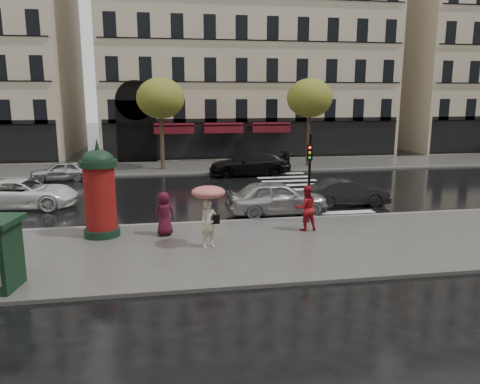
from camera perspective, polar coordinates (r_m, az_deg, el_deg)
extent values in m
plane|color=black|center=(17.26, -2.24, -6.60)|extent=(160.00, 160.00, 0.00)
cube|color=#474744|center=(16.77, -2.02, -6.93)|extent=(90.00, 7.00, 0.12)
cube|color=#474744|center=(35.72, -6.17, 3.04)|extent=(90.00, 6.00, 0.12)
cube|color=slate|center=(20.09, -3.35, -3.74)|extent=(90.00, 0.25, 0.14)
cube|color=slate|center=(32.76, -5.85, 2.28)|extent=(90.00, 0.25, 0.14)
cube|color=silver|center=(27.62, 7.59, 0.32)|extent=(3.60, 11.75, 0.01)
cube|color=#B7A88C|center=(47.17, 0.32, 17.32)|extent=(26.00, 14.00, 20.00)
cylinder|color=#38281C|center=(34.37, -9.52, 6.88)|extent=(0.28, 0.28, 5.20)
ellipsoid|color=#4C591C|center=(34.25, -9.67, 11.21)|extent=(3.40, 3.40, 2.89)
cylinder|color=#38281C|center=(36.10, 8.36, 7.14)|extent=(0.28, 0.28, 5.20)
ellipsoid|color=#4C591C|center=(35.99, 8.48, 11.27)|extent=(3.40, 3.40, 2.89)
imported|color=beige|center=(16.55, -3.82, -3.89)|extent=(0.74, 0.63, 1.71)
cylinder|color=black|center=(16.40, -3.85, -1.97)|extent=(0.02, 0.02, 1.09)
ellipsoid|color=#B72257|center=(16.27, -3.88, -0.01)|extent=(1.19, 1.19, 0.42)
cone|color=black|center=(16.23, -3.89, 0.82)|extent=(0.04, 0.04, 0.09)
cube|color=black|center=(16.46, -2.94, -3.34)|extent=(0.25, 0.11, 0.32)
imported|color=#A9141D|center=(18.77, 8.05, -1.93)|extent=(0.91, 0.73, 1.81)
imported|color=#460E20|center=(18.15, -9.22, -2.63)|extent=(0.96, 0.79, 1.70)
cylinder|color=black|center=(18.80, -16.44, -4.69)|extent=(1.35, 1.35, 0.29)
cylinder|color=maroon|center=(18.47, -16.68, -0.65)|extent=(1.16, 1.16, 2.42)
cylinder|color=black|center=(18.25, -16.92, 3.35)|extent=(1.39, 1.39, 0.24)
ellipsoid|color=black|center=(18.24, -16.94, 3.65)|extent=(1.20, 1.20, 0.84)
cone|color=black|center=(18.16, -17.06, 5.61)|extent=(0.19, 0.19, 0.44)
cylinder|color=black|center=(19.77, 8.43, 1.63)|extent=(0.11, 0.11, 3.75)
cube|color=black|center=(19.40, 8.51, 4.80)|extent=(0.28, 0.24, 0.66)
imported|color=#ADAEB2|center=(21.60, 4.51, -0.67)|extent=(4.74, 2.04, 1.59)
imported|color=black|center=(23.93, 13.02, -0.04)|extent=(4.07, 1.51, 1.33)
imported|color=white|center=(25.14, -24.97, -0.16)|extent=(5.30, 2.71, 1.43)
imported|color=black|center=(32.15, 1.21, 3.50)|extent=(5.66, 2.43, 1.63)
imported|color=#B8B8BD|center=(32.27, -21.03, 2.41)|extent=(3.83, 1.90, 1.25)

